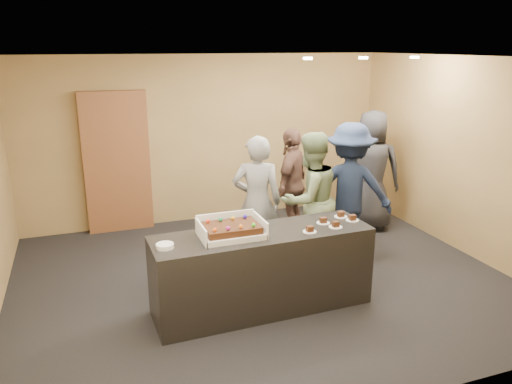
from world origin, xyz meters
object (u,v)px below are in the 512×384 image
person_sage_man (310,200)px  serving_counter (262,271)px  person_server_grey (257,202)px  plate_stack (165,246)px  sheet_cake (231,228)px  cake_box (231,232)px  person_brown_extra (292,184)px  person_dark_suit (371,170)px  storage_cabinet (117,163)px  person_navy_man (349,189)px

person_sage_man → serving_counter: bearing=28.7°
person_server_grey → plate_stack: bearing=59.3°
sheet_cake → person_server_grey: size_ratio=0.33×
cake_box → person_brown_extra: bearing=50.5°
person_dark_suit → storage_cabinet: bearing=8.8°
plate_stack → person_brown_extra: bearing=40.9°
plate_stack → person_sage_man: (2.06, 0.99, -0.03)m
person_brown_extra → person_sage_man: bearing=33.1°
sheet_cake → serving_counter: bearing=-0.0°
storage_cabinet → person_brown_extra: (2.41, -1.23, -0.25)m
storage_cabinet → person_dark_suit: 3.94m
cake_box → person_server_grey: 1.26m
person_sage_man → person_navy_man: bearing=-179.8°
serving_counter → person_brown_extra: person_brown_extra is taller
person_navy_man → person_brown_extra: 0.94m
person_server_grey → sheet_cake: bearing=77.5°
storage_cabinet → cake_box: bearing=-73.6°
plate_stack → person_brown_extra: person_brown_extra is taller
serving_counter → cake_box: (-0.35, 0.02, 0.50)m
sheet_cake → plate_stack: (-0.71, -0.07, -0.08)m
sheet_cake → person_server_grey: bearing=58.0°
serving_counter → person_navy_man: size_ratio=1.30×
serving_counter → cake_box: 0.61m
serving_counter → plate_stack: plate_stack is taller
storage_cabinet → person_navy_man: bearing=-34.3°
sheet_cake → plate_stack: 0.72m
plate_stack → cake_box: bearing=7.8°
cake_box → sheet_cake: 0.06m
plate_stack → serving_counter: bearing=3.9°
cake_box → person_navy_man: 2.29m
plate_stack → person_dark_suit: (3.55, 1.89, 0.02)m
sheet_cake → person_brown_extra: person_brown_extra is taller
person_brown_extra → person_navy_man: bearing=76.7°
plate_stack → sheet_cake: bearing=5.8°
sheet_cake → person_dark_suit: person_dark_suit is taller
serving_counter → person_sage_man: (1.00, 0.91, 0.44)m
person_sage_man → person_navy_man: 0.70m
cake_box → person_dark_suit: person_dark_suit is taller
plate_stack → person_brown_extra: size_ratio=0.11×
sheet_cake → person_sage_man: size_ratio=0.32×
cake_box → sheet_cake: (-0.00, -0.02, 0.05)m
plate_stack → person_navy_man: bearing=22.8°
person_server_grey → person_sage_man: size_ratio=0.98×
person_brown_extra → storage_cabinet: bearing=-74.2°
storage_cabinet → serving_counter: bearing=-68.0°
person_dark_suit → cake_box: bearing=59.8°
person_sage_man → person_server_grey: bearing=-28.3°
serving_counter → person_sage_man: size_ratio=1.35×
serving_counter → plate_stack: 1.16m
storage_cabinet → person_sage_man: bearing=-44.0°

